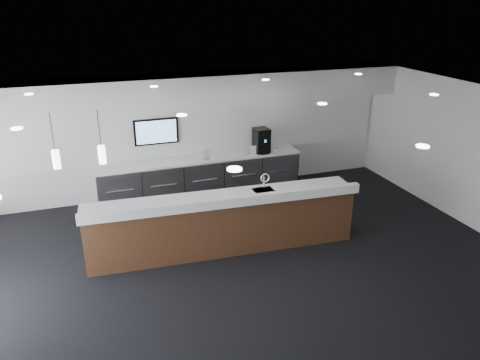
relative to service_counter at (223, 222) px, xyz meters
name	(u,v)px	position (x,y,z in m)	size (l,w,h in m)	color
ground	(253,269)	(0.30, -0.88, -0.58)	(10.00, 10.00, 0.00)	black
ceiling	(256,107)	(0.30, -0.88, 2.42)	(10.00, 8.00, 0.02)	black
back_wall	(196,133)	(0.30, 3.12, 0.92)	(10.00, 0.02, 3.00)	white
soffit_bulkhead	(200,89)	(0.30, 2.67, 2.07)	(10.00, 0.90, 0.70)	white
alcove_panel	(197,129)	(0.30, 3.09, 1.02)	(9.80, 0.06, 1.40)	white
back_credenza	(201,176)	(0.30, 2.76, -0.10)	(5.06, 0.66, 0.95)	gray
wall_tv	(156,132)	(-0.70, 3.03, 1.07)	(1.05, 0.08, 0.62)	black
pendant_left	(102,153)	(-2.10, -0.08, 1.67)	(0.12, 0.12, 0.30)	#FFF1C6
pendant_right	(56,157)	(-2.80, -0.08, 1.67)	(0.12, 0.12, 0.30)	#FFF1C6
ceiling_can_lights	(255,109)	(0.30, -0.88, 2.39)	(7.00, 5.00, 0.02)	white
service_counter	(223,222)	(0.00, 0.00, 0.00)	(5.28, 1.19, 1.49)	#4A2B18
coffee_machine	(261,140)	(1.88, 2.74, 0.68)	(0.37, 0.49, 0.62)	black
info_sign_left	(207,154)	(0.43, 2.67, 0.49)	(0.17, 0.02, 0.24)	silver
info_sign_right	(253,150)	(1.62, 2.65, 0.48)	(0.16, 0.02, 0.22)	silver
cup_0	(275,150)	(2.20, 2.62, 0.42)	(0.09, 0.09, 0.08)	white
cup_1	(270,151)	(2.06, 2.62, 0.42)	(0.09, 0.09, 0.08)	white
cup_2	(265,152)	(1.92, 2.62, 0.42)	(0.09, 0.09, 0.08)	white
cup_3	(259,152)	(1.78, 2.62, 0.42)	(0.09, 0.09, 0.08)	white
cup_4	(254,153)	(1.64, 2.62, 0.42)	(0.09, 0.09, 0.08)	white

